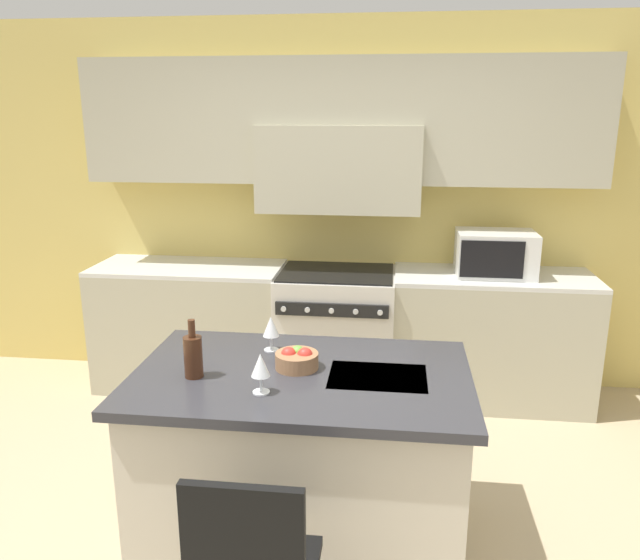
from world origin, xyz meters
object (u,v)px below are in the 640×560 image
(microwave, at_px, (495,254))
(wine_glass_near, at_px, (261,366))
(wine_bottle, at_px, (193,355))
(fruit_bowl, at_px, (297,359))
(range_stove, at_px, (336,333))
(wine_glass_far, at_px, (271,328))

(microwave, distance_m, wine_glass_near, 2.30)
(wine_bottle, height_order, fruit_bowl, wine_bottle)
(range_stove, bearing_deg, wine_glass_far, -97.52)
(range_stove, xyz_separation_m, wine_bottle, (-0.47, -1.79, 0.52))
(wine_glass_far, bearing_deg, wine_bottle, -128.64)
(range_stove, relative_size, wine_glass_far, 5.23)
(microwave, xyz_separation_m, wine_glass_near, (-1.24, -1.94, -0.08))
(wine_bottle, distance_m, wine_glass_near, 0.36)
(microwave, bearing_deg, range_stove, -179.03)
(fruit_bowl, bearing_deg, wine_glass_far, 128.71)
(wine_glass_near, bearing_deg, microwave, 57.43)
(range_stove, relative_size, wine_glass_near, 5.23)
(wine_glass_near, relative_size, fruit_bowl, 0.88)
(range_stove, distance_m, wine_glass_far, 1.55)
(wine_glass_near, bearing_deg, range_stove, 85.88)
(wine_bottle, distance_m, fruit_bowl, 0.47)
(wine_bottle, relative_size, wine_glass_far, 1.52)
(wine_glass_near, height_order, fruit_bowl, wine_glass_near)
(wine_bottle, xyz_separation_m, fruit_bowl, (0.44, 0.15, -0.06))
(range_stove, height_order, wine_bottle, wine_bottle)
(wine_bottle, bearing_deg, wine_glass_near, -20.76)
(range_stove, distance_m, wine_bottle, 1.93)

